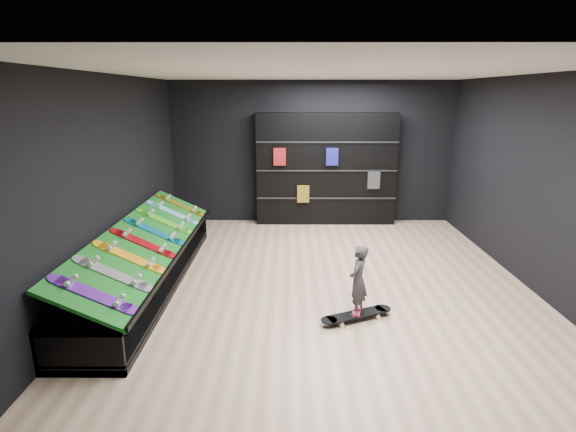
{
  "coord_description": "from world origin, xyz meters",
  "views": [
    {
      "loc": [
        -0.48,
        -6.12,
        2.73
      ],
      "look_at": [
        -0.5,
        0.2,
        1.0
      ],
      "focal_mm": 28.0,
      "sensor_mm": 36.0,
      "label": 1
    }
  ],
  "objects_px": {
    "back_shelving": "(326,169)",
    "child": "(358,294)",
    "display_rack": "(148,269)",
    "floor_skateboard": "(357,317)"
  },
  "relations": [
    {
      "from": "back_shelving",
      "to": "child",
      "type": "bearing_deg",
      "value": -89.21
    },
    {
      "from": "display_rack",
      "to": "child",
      "type": "xyz_separation_m",
      "value": [
        2.91,
        -1.06,
        0.11
      ]
    },
    {
      "from": "floor_skateboard",
      "to": "display_rack",
      "type": "bearing_deg",
      "value": 136.48
    },
    {
      "from": "display_rack",
      "to": "back_shelving",
      "type": "xyz_separation_m",
      "value": [
        2.85,
        3.32,
        0.93
      ]
    },
    {
      "from": "display_rack",
      "to": "floor_skateboard",
      "type": "bearing_deg",
      "value": -19.99
    },
    {
      "from": "display_rack",
      "to": "child",
      "type": "height_order",
      "value": "child"
    },
    {
      "from": "display_rack",
      "to": "child",
      "type": "bearing_deg",
      "value": -19.99
    },
    {
      "from": "display_rack",
      "to": "floor_skateboard",
      "type": "distance_m",
      "value": 3.1
    },
    {
      "from": "back_shelving",
      "to": "child",
      "type": "xyz_separation_m",
      "value": [
        0.06,
        -4.38,
        -0.82
      ]
    },
    {
      "from": "display_rack",
      "to": "floor_skateboard",
      "type": "xyz_separation_m",
      "value": [
        2.91,
        -1.06,
        -0.21
      ]
    }
  ]
}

